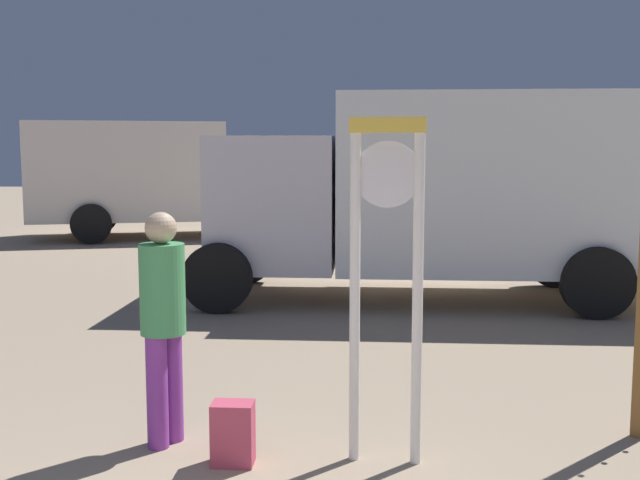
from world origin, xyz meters
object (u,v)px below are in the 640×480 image
backpack (233,434)px  box_truck_far (159,174)px  box_truck_near (459,189)px  standing_clock (387,251)px  person_near_clock (163,316)px

backpack → box_truck_far: size_ratio=0.06×
box_truck_near → standing_clock: bearing=-101.3°
person_near_clock → box_truck_near: (2.68, 5.47, 0.62)m
standing_clock → person_near_clock: bearing=172.9°
box_truck_far → box_truck_near: bearing=-49.8°
backpack → person_near_clock: bearing=150.0°
person_near_clock → backpack: size_ratio=3.93×
standing_clock → backpack: 1.58m
box_truck_far → person_near_clock: bearing=-74.4°
standing_clock → backpack: standing_clock is taller
person_near_clock → backpack: 0.95m
backpack → box_truck_far: box_truck_far is taller
person_near_clock → box_truck_far: box_truck_far is taller
standing_clock → backpack: size_ratio=5.44×
person_near_clock → box_truck_near: bearing=63.9°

